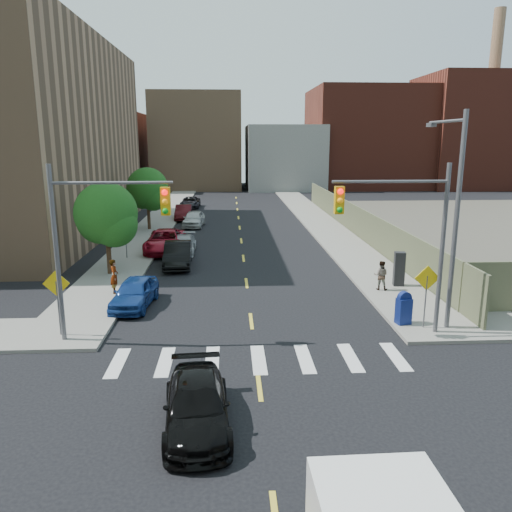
{
  "coord_description": "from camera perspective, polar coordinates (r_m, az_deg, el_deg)",
  "views": [
    {
      "loc": [
        -0.9,
        -12.86,
        7.87
      ],
      "look_at": [
        0.43,
        12.13,
        2.0
      ],
      "focal_mm": 35.0,
      "sensor_mm": 36.0,
      "label": 1
    }
  ],
  "objects": [
    {
      "name": "signal_nw",
      "position": [
        19.82,
        -17.9,
        2.85
      ],
      "size": [
        4.59,
        0.3,
        7.0
      ],
      "color": "#59595E",
      "rests_on": "ground"
    },
    {
      "name": "streetlight_ne",
      "position": [
        21.92,
        21.6,
        5.33
      ],
      "size": [
        0.25,
        3.7,
        9.0
      ],
      "color": "#59595E",
      "rests_on": "ground"
    },
    {
      "name": "sidewalk_ne",
      "position": [
        55.6,
        5.95,
        5.07
      ],
      "size": [
        3.5,
        73.0,
        0.15
      ],
      "primitive_type": "cube",
      "color": "gray",
      "rests_on": "ground"
    },
    {
      "name": "black_sedan",
      "position": [
        14.61,
        -6.79,
        -16.55
      ],
      "size": [
        2.13,
        4.56,
        1.29
      ],
      "primitive_type": "imported",
      "rotation": [
        0.0,
        0.0,
        0.07
      ],
      "color": "black",
      "rests_on": "ground"
    },
    {
      "name": "warn_sign_midwest",
      "position": [
        34.09,
        -14.7,
        2.84
      ],
      "size": [
        1.06,
        0.06,
        2.83
      ],
      "color": "#59595E",
      "rests_on": "ground"
    },
    {
      "name": "tree_west_far",
      "position": [
        44.7,
        -12.28,
        7.26
      ],
      "size": [
        3.66,
        3.64,
        5.52
      ],
      "color": "#332114",
      "rests_on": "ground"
    },
    {
      "name": "parked_car_black",
      "position": [
        31.9,
        -8.92,
        0.19
      ],
      "size": [
        1.85,
        4.77,
        1.55
      ],
      "primitive_type": "imported",
      "rotation": [
        0.0,
        0.0,
        0.04
      ],
      "color": "black",
      "rests_on": "ground"
    },
    {
      "name": "parked_car_grey",
      "position": [
        59.44,
        -7.51,
        6.1
      ],
      "size": [
        2.2,
        4.62,
        1.27
      ],
      "primitive_type": "imported",
      "rotation": [
        0.0,
        0.0,
        -0.02
      ],
      "color": "black",
      "rests_on": "ground"
    },
    {
      "name": "bg_bldg_center",
      "position": [
        83.39,
        3.13,
        11.21
      ],
      "size": [
        12.0,
        16.0,
        10.0
      ],
      "primitive_type": "cube",
      "color": "gray",
      "rests_on": "ground"
    },
    {
      "name": "bg_bldg_west",
      "position": [
        85.53,
        -17.69,
        11.34
      ],
      "size": [
        14.0,
        18.0,
        12.0
      ],
      "primitive_type": "cube",
      "color": "#592319",
      "rests_on": "ground"
    },
    {
      "name": "pedestrian_west",
      "position": [
        26.55,
        -15.89,
        -2.24
      ],
      "size": [
        0.51,
        0.7,
        1.77
      ],
      "primitive_type": "imported",
      "rotation": [
        0.0,
        0.0,
        1.71
      ],
      "color": "gray",
      "rests_on": "sidewalk_nw"
    },
    {
      "name": "pedestrian_east",
      "position": [
        26.92,
        14.08,
        -2.16
      ],
      "size": [
        0.91,
        0.81,
        1.55
      ],
      "primitive_type": "imported",
      "rotation": [
        0.0,
        0.0,
        2.78
      ],
      "color": "gray",
      "rests_on": "sidewalk_ne"
    },
    {
      "name": "sidewalk_nw",
      "position": [
        55.35,
        -10.17,
        4.9
      ],
      "size": [
        3.5,
        73.0,
        0.15
      ],
      "primitive_type": "cube",
      "color": "gray",
      "rests_on": "ground"
    },
    {
      "name": "signal_ne",
      "position": [
        20.36,
        16.78,
        3.18
      ],
      "size": [
        4.59,
        0.3,
        7.0
      ],
      "color": "#59595E",
      "rests_on": "ground"
    },
    {
      "name": "parked_car_silver",
      "position": [
        35.61,
        -8.31,
        1.3
      ],
      "size": [
        1.72,
        4.23,
        1.23
      ],
      "primitive_type": "imported",
      "rotation": [
        0.0,
        0.0,
        0.0
      ],
      "color": "#9FA2A6",
      "rests_on": "ground"
    },
    {
      "name": "parked_car_red",
      "position": [
        36.18,
        -10.3,
        1.7
      ],
      "size": [
        2.63,
        5.69,
        1.58
      ],
      "primitive_type": "imported",
      "rotation": [
        0.0,
        0.0,
        -0.0
      ],
      "color": "maroon",
      "rests_on": "ground"
    },
    {
      "name": "payphone",
      "position": [
        27.9,
        16.04,
        -1.43
      ],
      "size": [
        0.6,
        0.51,
        1.85
      ],
      "primitive_type": "cube",
      "rotation": [
        0.0,
        0.0,
        -0.12
      ],
      "color": "black",
      "rests_on": "sidewalk_ne"
    },
    {
      "name": "parked_car_white",
      "position": [
        46.29,
        -7.13,
        4.24
      ],
      "size": [
        2.09,
        4.47,
        1.48
      ],
      "primitive_type": "imported",
      "rotation": [
        0.0,
        0.0,
        -0.08
      ],
      "color": "#BCBCBC",
      "rests_on": "ground"
    },
    {
      "name": "parked_car_maroon",
      "position": [
        50.52,
        -8.28,
        4.95
      ],
      "size": [
        1.69,
        4.51,
        1.47
      ],
      "primitive_type": "imported",
      "rotation": [
        0.0,
        0.0,
        0.03
      ],
      "color": "#3F0C10",
      "rests_on": "ground"
    },
    {
      "name": "bg_bldg_fareast",
      "position": [
        91.55,
        22.7,
        12.92
      ],
      "size": [
        14.0,
        16.0,
        18.0
      ],
      "primitive_type": "cube",
      "color": "#592319",
      "rests_on": "ground"
    },
    {
      "name": "warn_sign_ne",
      "position": [
        21.8,
        18.92,
        -3.17
      ],
      "size": [
        1.06,
        0.06,
        2.83
      ],
      "color": "#59595E",
      "rests_on": "ground"
    },
    {
      "name": "warn_sign_nw",
      "position": [
        21.38,
        -21.8,
        -3.73
      ],
      "size": [
        1.06,
        0.06,
        2.83
      ],
      "color": "#59595E",
      "rests_on": "ground"
    },
    {
      "name": "tree_west_near",
      "position": [
        30.09,
        -16.72,
        4.25
      ],
      "size": [
        3.66,
        3.64,
        5.52
      ],
      "color": "#332114",
      "rests_on": "ground"
    },
    {
      "name": "bg_bldg_east",
      "position": [
        87.9,
        12.37,
        12.99
      ],
      "size": [
        18.0,
        18.0,
        16.0
      ],
      "primitive_type": "cube",
      "color": "#592319",
      "rests_on": "ground"
    },
    {
      "name": "bg_bldg_midwest",
      "position": [
        85.02,
        -6.66,
        12.87
      ],
      "size": [
        14.0,
        16.0,
        15.0
      ],
      "primitive_type": "cube",
      "color": "#8C6B4C",
      "rests_on": "ground"
    },
    {
      "name": "parked_car_blue",
      "position": [
        24.65,
        -13.71,
        -4.1
      ],
      "size": [
        2.06,
        4.27,
        1.41
      ],
      "primitive_type": "imported",
      "rotation": [
        0.0,
        0.0,
        -0.1
      ],
      "color": "navy",
      "rests_on": "ground"
    },
    {
      "name": "ground",
      "position": [
        15.11,
        0.85,
        -18.2
      ],
      "size": [
        160.0,
        160.0,
        0.0
      ],
      "primitive_type": "plane",
      "color": "black",
      "rests_on": "ground"
    },
    {
      "name": "mailbox",
      "position": [
        22.3,
        16.53,
        -5.73
      ],
      "size": [
        0.67,
        0.57,
        1.44
      ],
      "rotation": [
        0.0,
        0.0,
        0.22
      ],
      "color": "navy",
      "rests_on": "sidewalk_ne"
    },
    {
      "name": "fence_north",
      "position": [
        42.71,
        11.24,
        4.03
      ],
      "size": [
        0.12,
        44.0,
        2.5
      ],
      "primitive_type": "cube",
      "color": "#6E6D4D",
      "rests_on": "ground"
    },
    {
      "name": "smokestack",
      "position": [
        93.51,
        25.27,
        15.76
      ],
      "size": [
        1.8,
        1.8,
        28.0
      ],
      "primitive_type": "cylinder",
      "color": "#8C6B4C",
      "rests_on": "ground"
    }
  ]
}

